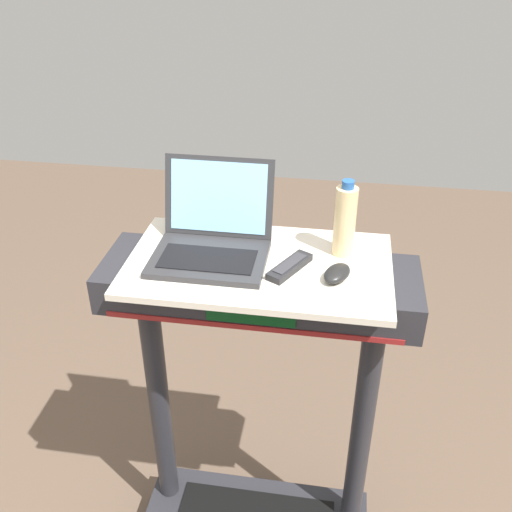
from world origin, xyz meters
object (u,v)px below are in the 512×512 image
Objects in this scene: laptop at (212,238)px; tv_remote at (290,267)px; water_bottle at (345,220)px; computer_mouse at (337,273)px.

laptop reaches higher than tv_remote.
tv_remote is (-0.14, -0.11, -0.09)m from water_bottle.
water_bottle is at bearing 9.90° from laptop.
laptop reaches higher than water_bottle.
laptop is 0.36m from computer_mouse.
computer_mouse is at bearing -10.41° from tv_remote.
water_bottle is at bearing 109.88° from computer_mouse.
laptop is at bearing -168.37° from computer_mouse.
computer_mouse is 0.13m from tv_remote.
tv_remote is at bearing -141.07° from water_bottle.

